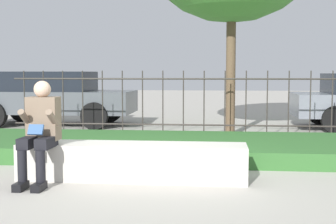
# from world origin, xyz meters

# --- Properties ---
(ground_plane) EXTENTS (60.00, 60.00, 0.00)m
(ground_plane) POSITION_xyz_m (0.00, 0.00, 0.00)
(ground_plane) COLOR #A8A399
(stone_bench) EXTENTS (2.89, 0.55, 0.46)m
(stone_bench) POSITION_xyz_m (-0.17, 0.00, 0.20)
(stone_bench) COLOR beige
(stone_bench) RESTS_ON ground_plane
(person_seated_reader) EXTENTS (0.42, 0.73, 1.26)m
(person_seated_reader) POSITION_xyz_m (-1.25, -0.31, 0.69)
(person_seated_reader) COLOR black
(person_seated_reader) RESTS_ON ground_plane
(grass_berm) EXTENTS (8.82, 2.38, 0.25)m
(grass_berm) POSITION_xyz_m (0.00, 1.89, 0.12)
(grass_berm) COLOR #33662D
(grass_berm) RESTS_ON ground_plane
(iron_fence) EXTENTS (6.82, 0.03, 1.40)m
(iron_fence) POSITION_xyz_m (-0.00, 3.81, 0.73)
(iron_fence) COLOR #332D28
(iron_fence) RESTS_ON ground_plane
(car_parked_left) EXTENTS (4.08, 1.88, 1.39)m
(car_parked_left) POSITION_xyz_m (-3.33, 5.94, 0.74)
(car_parked_left) COLOR #4C5156
(car_parked_left) RESTS_ON ground_plane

